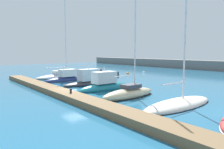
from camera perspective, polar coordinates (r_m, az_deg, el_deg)
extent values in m
plane|color=#236084|center=(23.10, -9.63, -5.10)|extent=(120.00, 120.00, 0.00)
cube|color=brown|center=(22.34, -13.28, -4.83)|extent=(35.93, 1.85, 0.56)
ellipsoid|color=white|center=(37.87, -13.36, -0.55)|extent=(2.96, 9.18, 1.02)
ellipsoid|color=black|center=(37.89, -13.35, -0.84)|extent=(2.99, 9.27, 0.12)
cylinder|color=silver|center=(38.31, -12.35, 11.69)|extent=(0.13, 0.13, 15.19)
cylinder|color=silver|center=(37.25, -14.80, 1.81)|extent=(0.32, 3.50, 0.09)
cube|color=silver|center=(37.77, -13.44, 0.65)|extent=(1.95, 2.92, 0.57)
ellipsoid|color=navy|center=(33.28, -12.23, -1.50)|extent=(2.25, 7.26, 1.14)
ellipsoid|color=silver|center=(33.29, -12.22, -1.74)|extent=(2.27, 7.33, 0.12)
cube|color=silver|center=(33.31, -11.79, 0.44)|extent=(1.61, 2.57, 1.09)
cube|color=black|center=(33.67, -10.73, 0.80)|extent=(1.35, 0.70, 0.61)
cylinder|color=silver|center=(33.23, -11.83, 2.26)|extent=(0.08, 0.08, 1.03)
ellipsoid|color=#2D2D33|center=(29.39, -5.86, -2.36)|extent=(2.18, 8.11, 0.83)
cube|color=silver|center=(29.13, -6.24, -0.07)|extent=(1.51, 2.83, 1.56)
cube|color=black|center=(29.88, -4.00, 0.55)|extent=(1.33, 0.72, 0.87)
cylinder|color=silver|center=(29.03, -6.26, 2.35)|extent=(0.08, 0.08, 0.91)
ellipsoid|color=#19707F|center=(25.21, -1.62, -3.58)|extent=(1.93, 7.42, 1.19)
cube|color=silver|center=(24.88, -2.08, -0.75)|extent=(1.47, 2.84, 1.35)
cube|color=black|center=(25.69, 0.31, -0.09)|extent=(1.29, 0.73, 0.75)
cylinder|color=silver|center=(24.79, -2.09, 1.49)|extent=(0.08, 0.08, 0.61)
ellipsoid|color=beige|center=(21.05, 4.56, -5.21)|extent=(2.07, 6.63, 1.12)
ellipsoid|color=black|center=(21.11, 4.55, -6.03)|extent=(2.09, 6.70, 0.12)
cylinder|color=silver|center=(21.39, 6.23, 13.12)|extent=(0.13, 0.13, 12.37)
cylinder|color=silver|center=(20.23, 3.07, -0.43)|extent=(0.21, 2.59, 0.09)
cube|color=#333842|center=(21.10, 5.09, -3.11)|extent=(1.35, 1.86, 0.38)
ellipsoid|color=silver|center=(18.49, 17.49, -7.73)|extent=(2.60, 8.34, 0.97)
ellipsoid|color=black|center=(18.51, 17.48, -8.00)|extent=(2.62, 8.42, 0.12)
cylinder|color=silver|center=(18.67, 19.14, 14.91)|extent=(0.14, 0.14, 13.62)
cylinder|color=silver|center=(17.47, 16.19, -2.31)|extent=(0.14, 2.97, 0.10)
sphere|color=white|center=(47.93, 8.53, 0.62)|extent=(0.57, 0.57, 0.57)
sphere|color=orange|center=(44.23, 4.22, 0.23)|extent=(0.64, 0.64, 0.64)
cylinder|color=black|center=(20.50, -10.97, -4.33)|extent=(0.20, 0.20, 0.44)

